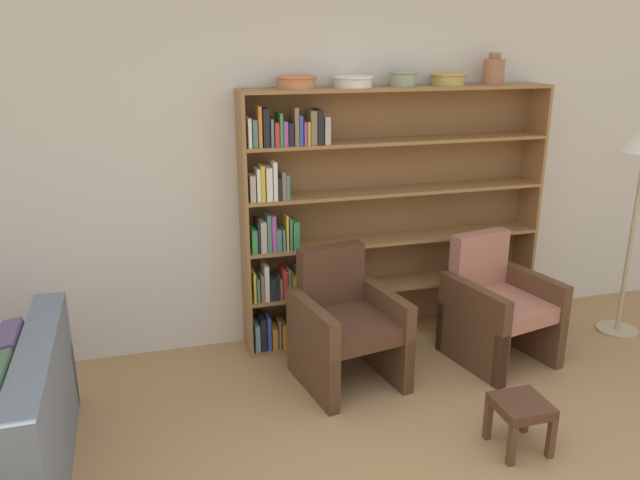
# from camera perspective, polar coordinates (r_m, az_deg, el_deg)

# --- Properties ---
(wall_back) EXTENTS (12.00, 0.06, 2.75)m
(wall_back) POSITION_cam_1_polar(r_m,az_deg,el_deg) (4.81, 0.88, 6.89)
(wall_back) COLOR silver
(wall_back) RESTS_ON ground
(bookshelf) EXTENTS (2.39, 0.30, 1.96)m
(bookshelf) POSITION_cam_1_polar(r_m,az_deg,el_deg) (4.83, 4.31, 1.84)
(bookshelf) COLOR olive
(bookshelf) RESTS_ON ground
(bowl_slate) EXTENTS (0.29, 0.29, 0.09)m
(bowl_slate) POSITION_cam_1_polar(r_m,az_deg,el_deg) (4.47, -2.16, 14.31)
(bowl_slate) COLOR #C67547
(bowl_slate) RESTS_ON bookshelf
(bowl_copper) EXTENTS (0.30, 0.30, 0.08)m
(bowl_copper) POSITION_cam_1_polar(r_m,az_deg,el_deg) (4.58, 3.05, 14.34)
(bowl_copper) COLOR silver
(bowl_copper) RESTS_ON bookshelf
(bowl_stoneware) EXTENTS (0.21, 0.21, 0.11)m
(bowl_stoneware) POSITION_cam_1_polar(r_m,az_deg,el_deg) (4.72, 7.61, 14.51)
(bowl_stoneware) COLOR gray
(bowl_stoneware) RESTS_ON bookshelf
(bowl_olive) EXTENTS (0.27, 0.27, 0.09)m
(bowl_olive) POSITION_cam_1_polar(r_m,az_deg,el_deg) (4.88, 11.66, 14.28)
(bowl_olive) COLOR tan
(bowl_olive) RESTS_ON bookshelf
(vase_tall) EXTENTS (0.16, 0.16, 0.23)m
(vase_tall) POSITION_cam_1_polar(r_m,az_deg,el_deg) (5.05, 15.59, 14.69)
(vase_tall) COLOR #A36647
(vase_tall) RESTS_ON bookshelf
(armchair_leather) EXTENTS (0.75, 0.78, 0.92)m
(armchair_leather) POSITION_cam_1_polar(r_m,az_deg,el_deg) (4.35, 2.33, -7.75)
(armchair_leather) COLOR brown
(armchair_leather) RESTS_ON ground
(armchair_cushioned) EXTENTS (0.77, 0.80, 0.92)m
(armchair_cushioned) POSITION_cam_1_polar(r_m,az_deg,el_deg) (4.82, 15.87, -5.80)
(armchair_cushioned) COLOR brown
(armchair_cushioned) RESTS_ON ground
(footstool) EXTENTS (0.30, 0.30, 0.31)m
(footstool) POSITION_cam_1_polar(r_m,az_deg,el_deg) (3.91, 17.89, -14.68)
(footstool) COLOR brown
(footstool) RESTS_ON ground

